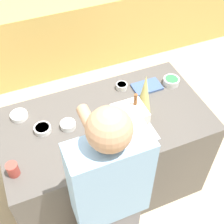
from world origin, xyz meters
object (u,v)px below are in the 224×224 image
object	(u,v)px
candy_bowl_near_tray_right	(68,125)
candy_bowl_front_corner	(19,115)
cookbook	(147,87)
candy_bowl_far_right	(122,86)
gingerbread_house	(129,120)
candy_bowl_center_rear	(43,129)
mug	(13,169)
person	(110,202)
candy_bowl_beside_tree	(171,81)
baking_tray	(129,132)
decorative_tree	(144,94)

from	to	relation	value
candy_bowl_near_tray_right	candy_bowl_front_corner	world-z (taller)	candy_bowl_near_tray_right
candy_bowl_near_tray_right	cookbook	distance (m)	0.75
candy_bowl_far_right	gingerbread_house	bearing A→B (deg)	-107.49
candy_bowl_center_rear	mug	distance (m)	0.39
person	candy_bowl_near_tray_right	bearing A→B (deg)	95.38
candy_bowl_beside_tree	person	bearing A→B (deg)	-138.13
candy_bowl_beside_tree	mug	world-z (taller)	mug
candy_bowl_front_corner	candy_bowl_center_rear	size ratio (longest dim) A/B	1.05
candy_bowl_near_tray_right	cookbook	size ratio (longest dim) A/B	0.48
candy_bowl_near_tray_right	gingerbread_house	bearing A→B (deg)	-28.64
candy_bowl_far_right	person	xyz separation A→B (m)	(-0.47, -0.89, -0.05)
baking_tray	candy_bowl_center_rear	bearing A→B (deg)	156.30
decorative_tree	candy_bowl_front_corner	world-z (taller)	decorative_tree
candy_bowl_front_corner	candy_bowl_beside_tree	bearing A→B (deg)	-4.89
candy_bowl_beside_tree	candy_bowl_near_tray_right	bearing A→B (deg)	-172.14
decorative_tree	candy_bowl_center_rear	size ratio (longest dim) A/B	2.91
baking_tray	gingerbread_house	size ratio (longest dim) A/B	1.13
gingerbread_house	person	size ratio (longest dim) A/B	0.19
gingerbread_house	candy_bowl_front_corner	xyz separation A→B (m)	(-0.71, 0.45, -0.11)
baking_tray	person	distance (m)	0.55
cookbook	candy_bowl_far_right	bearing A→B (deg)	159.64
baking_tray	decorative_tree	distance (m)	0.30
decorative_tree	candy_bowl_front_corner	xyz separation A→B (m)	(-0.89, 0.30, -0.16)
candy_bowl_center_rear	cookbook	world-z (taller)	candy_bowl_center_rear
mug	baking_tray	bearing A→B (deg)	2.24
candy_bowl_near_tray_right	candy_bowl_far_right	world-z (taller)	same
candy_bowl_near_tray_right	baking_tray	bearing A→B (deg)	-28.68
candy_bowl_beside_tree	mug	distance (m)	1.43
candy_bowl_near_tray_right	candy_bowl_beside_tree	size ratio (longest dim) A/B	0.84
candy_bowl_front_corner	mug	bearing A→B (deg)	-104.69
candy_bowl_far_right	baking_tray	bearing A→B (deg)	-107.52
candy_bowl_near_tray_right	mug	xyz separation A→B (m)	(-0.44, -0.25, 0.02)
candy_bowl_far_right	person	distance (m)	1.01
decorative_tree	person	world-z (taller)	person
gingerbread_house	candy_bowl_front_corner	size ratio (longest dim) A/B	2.50
cookbook	mug	xyz separation A→B (m)	(-1.17, -0.41, 0.04)
baking_tray	mug	bearing A→B (deg)	-177.76
cookbook	mug	size ratio (longest dim) A/B	2.37
candy_bowl_center_rear	candy_bowl_far_right	distance (m)	0.74
cookbook	person	size ratio (longest dim) A/B	0.14
mug	person	size ratio (longest dim) A/B	0.06
candy_bowl_far_right	cookbook	xyz separation A→B (m)	(0.20, -0.07, -0.02)
baking_tray	candy_bowl_near_tray_right	distance (m)	0.45
candy_bowl_front_corner	candy_bowl_far_right	world-z (taller)	candy_bowl_far_right
gingerbread_house	person	xyz separation A→B (m)	(-0.33, -0.44, -0.16)
decorative_tree	mug	distance (m)	1.04
gingerbread_house	mug	size ratio (longest dim) A/B	3.26
baking_tray	cookbook	xyz separation A→B (m)	(0.34, 0.38, 0.01)
gingerbread_house	candy_bowl_near_tray_right	world-z (taller)	gingerbread_house
baking_tray	cookbook	distance (m)	0.51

